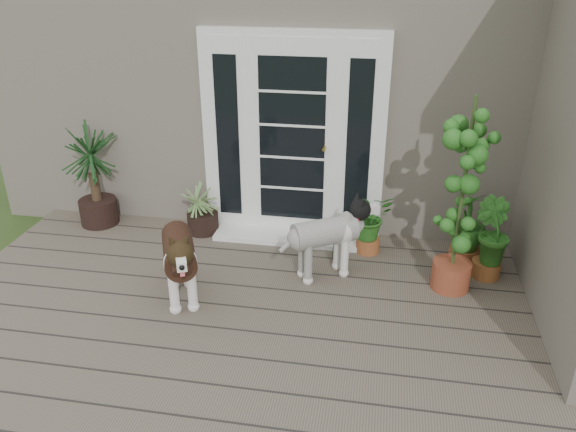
# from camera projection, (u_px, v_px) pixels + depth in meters

# --- Properties ---
(deck) EXTENTS (6.20, 4.60, 0.12)m
(deck) POSITION_uv_depth(u_px,v_px,m) (270.00, 367.00, 4.35)
(deck) COLOR #6B5B4C
(deck) RESTS_ON ground
(house_main) EXTENTS (7.40, 4.00, 3.10)m
(house_main) POSITION_uv_depth(u_px,v_px,m) (333.00, 66.00, 7.49)
(house_main) COLOR #665E54
(house_main) RESTS_ON ground
(door_unit) EXTENTS (1.90, 0.14, 2.15)m
(door_unit) POSITION_uv_depth(u_px,v_px,m) (293.00, 137.00, 5.85)
(door_unit) COLOR white
(door_unit) RESTS_ON deck
(door_step) EXTENTS (1.60, 0.40, 0.05)m
(door_step) POSITION_uv_depth(u_px,v_px,m) (289.00, 236.00, 6.12)
(door_step) COLOR white
(door_step) RESTS_ON deck
(brindle_dog) EXTENTS (0.68, 0.94, 0.72)m
(brindle_dog) POSITION_uv_depth(u_px,v_px,m) (180.00, 264.00, 4.93)
(brindle_dog) COLOR #3D2216
(brindle_dog) RESTS_ON deck
(white_dog) EXTENTS (0.88, 0.73, 0.68)m
(white_dog) POSITION_uv_depth(u_px,v_px,m) (324.00, 244.00, 5.30)
(white_dog) COLOR beige
(white_dog) RESTS_ON deck
(spider_plant) EXTENTS (0.72, 0.72, 0.61)m
(spider_plant) POSITION_uv_depth(u_px,v_px,m) (202.00, 206.00, 6.15)
(spider_plant) COLOR #748D56
(spider_plant) RESTS_ON deck
(yucca) EXTENTS (0.86, 0.86, 1.14)m
(yucca) POSITION_uv_depth(u_px,v_px,m) (93.00, 176.00, 6.23)
(yucca) COLOR black
(yucca) RESTS_ON deck
(herb_a) EXTENTS (0.60, 0.60, 0.57)m
(herb_a) POSITION_uv_depth(u_px,v_px,m) (369.00, 226.00, 5.75)
(herb_a) COLOR #164E16
(herb_a) RESTS_ON deck
(herb_b) EXTENTS (0.54, 0.54, 0.57)m
(herb_b) POSITION_uv_depth(u_px,v_px,m) (489.00, 249.00, 5.31)
(herb_b) COLOR #1F5A19
(herb_b) RESTS_ON deck
(herb_c) EXTENTS (0.55, 0.55, 0.61)m
(herb_c) POSITION_uv_depth(u_px,v_px,m) (467.00, 235.00, 5.54)
(herb_c) COLOR #164F17
(herb_c) RESTS_ON deck
(sapling) EXTENTS (0.58, 0.58, 1.86)m
(sapling) POSITION_uv_depth(u_px,v_px,m) (462.00, 195.00, 4.85)
(sapling) COLOR #1A5919
(sapling) RESTS_ON deck
(clog_left) EXTENTS (0.17, 0.31, 0.09)m
(clog_left) POSITION_uv_depth(u_px,v_px,m) (338.00, 247.00, 5.86)
(clog_left) COLOR #16381C
(clog_left) RESTS_ON deck
(clog_right) EXTENTS (0.16, 0.30, 0.09)m
(clog_right) POSITION_uv_depth(u_px,v_px,m) (327.00, 239.00, 6.03)
(clog_right) COLOR #163716
(clog_right) RESTS_ON deck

